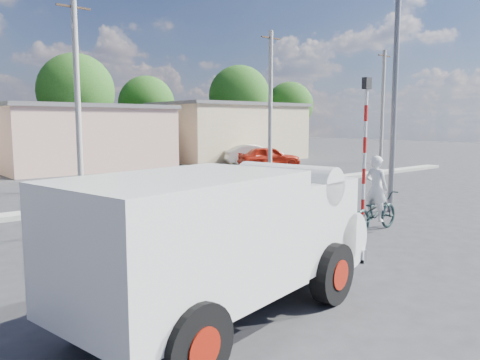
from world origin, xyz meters
TOP-DOWN VIEW (x-y plane):
  - ground_plane at (0.00, 0.00)m, footprint 120.00×120.00m
  - median at (0.00, 8.00)m, footprint 40.00×0.80m
  - truck at (-5.02, -1.97)m, footprint 5.79×3.04m
  - bicycle at (1.48, -0.12)m, footprint 2.12×0.88m
  - cyclist at (1.48, -0.12)m, footprint 0.47×0.68m
  - car_cream at (12.40, 17.21)m, footprint 4.43×2.97m
  - car_red at (11.69, 14.91)m, footprint 4.40×3.06m
  - traffic_pole at (3.20, 1.50)m, footprint 0.28×0.18m
  - streetlight at (4.14, 1.20)m, footprint 2.34×0.22m
  - building_row at (1.10, 22.00)m, footprint 37.80×7.30m
  - tree_row at (7.45, 28.53)m, footprint 51.24×7.43m
  - utility_poles at (3.25, 12.00)m, footprint 35.40×0.24m

SIDE VIEW (x-z plane):
  - ground_plane at x=0.00m, z-range 0.00..0.00m
  - median at x=0.00m, z-range 0.00..0.16m
  - bicycle at x=1.48m, z-range 0.00..1.09m
  - car_cream at x=12.40m, z-range 0.00..1.38m
  - car_red at x=11.69m, z-range 0.00..1.39m
  - cyclist at x=1.48m, z-range 0.00..1.78m
  - truck at x=-5.02m, z-range 0.12..2.40m
  - building_row at x=1.10m, z-range -0.09..4.35m
  - traffic_pole at x=3.20m, z-range 0.41..4.77m
  - utility_poles at x=3.25m, z-range 0.07..8.07m
  - tree_row at x=7.45m, z-range 0.75..9.17m
  - streetlight at x=4.14m, z-range 0.46..9.46m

